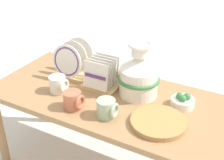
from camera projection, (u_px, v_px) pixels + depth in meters
name	position (u px, v px, depth m)	size (l,w,h in m)	color
display_table	(112.00, 106.00, 1.85)	(1.46, 0.67, 0.60)	#9E754C
ceramic_vase	(139.00, 74.00, 1.77)	(0.25, 0.25, 0.33)	white
dish_rack_round_plates	(73.00, 64.00, 1.99)	(0.22, 0.18, 0.24)	tan
dish_rack_square_plates	(101.00, 78.00, 1.88)	(0.22, 0.17, 0.19)	tan
wicker_charger_stack	(158.00, 122.00, 1.58)	(0.29, 0.29, 0.03)	#AD7F47
mug_sage_glaze	(107.00, 109.00, 1.62)	(0.11, 0.10, 0.10)	#9EB28E
mug_terracotta_glaze	(73.00, 100.00, 1.69)	(0.11, 0.10, 0.10)	#B76647
mug_cream_glaze	(58.00, 84.00, 1.84)	(0.11, 0.10, 0.10)	silver
fruit_bowl	(183.00, 101.00, 1.71)	(0.13, 0.13, 0.08)	white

